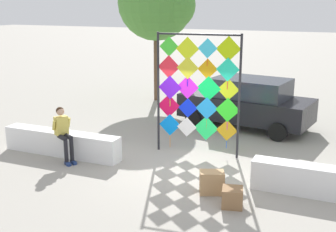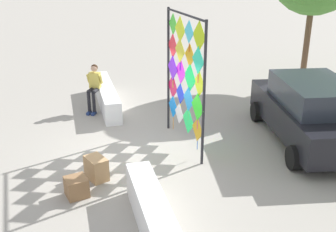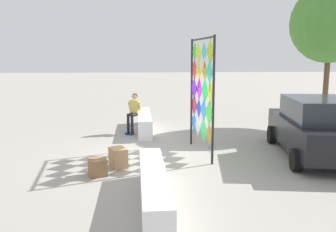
{
  "view_description": "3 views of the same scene",
  "coord_description": "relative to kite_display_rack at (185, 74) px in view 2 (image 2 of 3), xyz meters",
  "views": [
    {
      "loc": [
        3.88,
        -10.24,
        4.38
      ],
      "look_at": [
        -0.62,
        0.34,
        1.36
      ],
      "focal_mm": 46.48,
      "sensor_mm": 36.0,
      "label": 1
    },
    {
      "loc": [
        9.65,
        -1.64,
        4.91
      ],
      "look_at": [
        0.31,
        0.84,
        1.07
      ],
      "focal_mm": 43.91,
      "sensor_mm": 36.0,
      "label": 2
    },
    {
      "loc": [
        10.69,
        -0.6,
        2.97
      ],
      "look_at": [
        -0.66,
        0.42,
        1.11
      ],
      "focal_mm": 38.58,
      "sensor_mm": 36.0,
      "label": 3
    }
  ],
  "objects": [
    {
      "name": "plaza_ledge_left",
      "position": [
        -3.63,
        -1.67,
        -1.65
      ],
      "size": [
        3.75,
        0.51,
        0.72
      ],
      "primitive_type": "cube",
      "color": "white",
      "rests_on": "ground"
    },
    {
      "name": "seated_vendor",
      "position": [
        -3.22,
        -2.1,
        -1.08
      ],
      "size": [
        0.75,
        0.65,
        1.56
      ],
      "color": "black",
      "rests_on": "ground"
    },
    {
      "name": "cardboard_box_large",
      "position": [
        1.88,
        -2.99,
        -1.79
      ],
      "size": [
        0.55,
        0.54,
        0.43
      ],
      "primitive_type": "cube",
      "rotation": [
        0.0,
        0.0,
        0.23
      ],
      "color": "olive",
      "rests_on": "ground"
    },
    {
      "name": "ground",
      "position": [
        0.14,
        -1.4,
        -2.01
      ],
      "size": [
        120.0,
        120.0,
        0.0
      ],
      "primitive_type": "plane",
      "color": "#9E998E"
    },
    {
      "name": "kite_display_rack",
      "position": [
        0.0,
        0.0,
        0.0
      ],
      "size": [
        2.47,
        0.3,
        3.56
      ],
      "color": "#232328",
      "rests_on": "ground"
    },
    {
      "name": "parked_car",
      "position": [
        0.69,
        3.41,
        -1.1
      ],
      "size": [
        4.86,
        2.8,
        1.78
      ],
      "color": "black",
      "rests_on": "ground"
    },
    {
      "name": "plaza_ledge_right",
      "position": [
        3.91,
        -1.67,
        -1.65
      ],
      "size": [
        3.75,
        0.51,
        0.72
      ],
      "primitive_type": "cube",
      "color": "white",
      "rests_on": "ground"
    },
    {
      "name": "cardboard_box_small",
      "position": [
        1.26,
        -2.5,
        -1.74
      ],
      "size": [
        0.67,
        0.56,
        0.54
      ],
      "primitive_type": "cube",
      "rotation": [
        0.0,
        0.0,
        0.38
      ],
      "color": "tan",
      "rests_on": "ground"
    }
  ]
}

